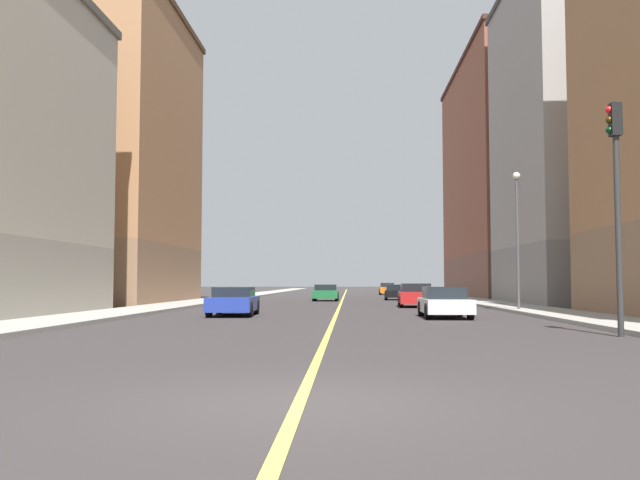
{
  "coord_description": "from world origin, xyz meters",
  "views": [
    {
      "loc": [
        0.61,
        -8.31,
        1.46
      ],
      "look_at": [
        -1.11,
        30.87,
        3.88
      ],
      "focal_mm": 38.22,
      "sensor_mm": 36.0,
      "label": 1
    }
  ],
  "objects": [
    {
      "name": "car_red",
      "position": [
        4.43,
        31.72,
        0.67
      ],
      "size": [
        2.06,
        4.46,
        1.37
      ],
      "color": "red",
      "rests_on": "ground"
    },
    {
      "name": "car_black",
      "position": [
        4.36,
        47.58,
        0.61
      ],
      "size": [
        1.95,
        4.08,
        1.25
      ],
      "color": "black",
      "rests_on": "ground"
    },
    {
      "name": "lane_center_stripe",
      "position": [
        0.0,
        49.0,
        0.01
      ],
      "size": [
        0.16,
        154.0,
        0.01
      ],
      "primitive_type": "cube",
      "color": "#E5D14C",
      "rests_on": "ground"
    },
    {
      "name": "car_white",
      "position": [
        4.47,
        19.75,
        0.62
      ],
      "size": [
        1.87,
        4.2,
        1.26
      ],
      "color": "white",
      "rests_on": "ground"
    },
    {
      "name": "sidewalk_left",
      "position": [
        9.73,
        49.0,
        0.07
      ],
      "size": [
        3.02,
        168.0,
        0.15
      ],
      "primitive_type": "cube",
      "color": "#9E9B93",
      "rests_on": "ground"
    },
    {
      "name": "sidewalk_right",
      "position": [
        -9.73,
        49.0,
        0.07
      ],
      "size": [
        3.02,
        168.0,
        0.15
      ],
      "primitive_type": "cube",
      "color": "#9E9B93",
      "rests_on": "ground"
    },
    {
      "name": "building_left_mid",
      "position": [
        16.99,
        36.15,
        10.78
      ],
      "size": [
        11.81,
        14.74,
        21.53
      ],
      "color": "gray",
      "rests_on": "ground"
    },
    {
      "name": "ground_plane",
      "position": [
        0.0,
        0.0,
        0.0
      ],
      "size": [
        400.0,
        400.0,
        0.0
      ],
      "primitive_type": "plane",
      "color": "#322D2E",
      "rests_on": "ground"
    },
    {
      "name": "traffic_light_left_near",
      "position": [
        7.8,
        10.22,
        4.06
      ],
      "size": [
        0.4,
        0.32,
        6.3
      ],
      "color": "#2D2D2D",
      "rests_on": "ground"
    },
    {
      "name": "car_green",
      "position": [
        -1.24,
        44.36,
        0.62
      ],
      "size": [
        1.96,
        3.98,
        1.26
      ],
      "color": "#1E6B38",
      "rests_on": "ground"
    },
    {
      "name": "car_blue",
      "position": [
        -4.42,
        21.1,
        0.62
      ],
      "size": [
        2.02,
        4.42,
        1.24
      ],
      "color": "#23389E",
      "rests_on": "ground"
    },
    {
      "name": "street_lamp_left_near",
      "position": [
        8.82,
        25.27,
        4.24
      ],
      "size": [
        0.36,
        0.36,
        6.7
      ],
      "color": "#4C4C51",
      "rests_on": "ground"
    },
    {
      "name": "building_right_midblock",
      "position": [
        -16.99,
        37.32,
        10.19
      ],
      "size": [
        11.81,
        16.63,
        20.36
      ],
      "color": "#8F6B4F",
      "rests_on": "ground"
    },
    {
      "name": "building_left_far",
      "position": [
        16.99,
        56.84,
        11.27
      ],
      "size": [
        11.81,
        24.81,
        22.52
      ],
      "color": "brown",
      "rests_on": "ground"
    },
    {
      "name": "car_orange",
      "position": [
        4.87,
        69.99,
        0.65
      ],
      "size": [
        1.81,
        4.14,
        1.34
      ],
      "color": "orange",
      "rests_on": "ground"
    }
  ]
}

